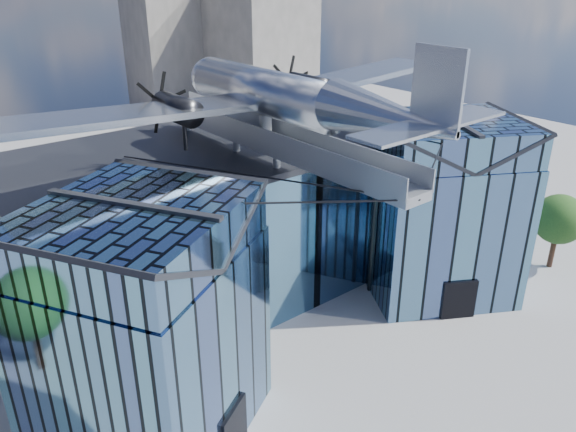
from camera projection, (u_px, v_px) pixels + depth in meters
ground_plane at (309, 335)px, 33.79m from camera, size 120.00×120.00×0.00m
museum at (250, 221)px, 35.62m from camera, size 32.88×24.50×17.60m
bg_towers at (37, 61)px, 66.11m from camera, size 77.00×24.50×26.00m
tree_plaza_e at (559, 219)px, 39.94m from camera, size 4.48×4.48×5.64m
tree_side_e at (488, 179)px, 47.89m from camera, size 4.46×4.46×5.40m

